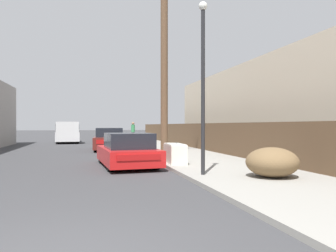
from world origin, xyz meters
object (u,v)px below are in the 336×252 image
object	(u,v)px
discarded_fridge	(175,153)
parked_sports_car_red	(127,151)
pedestrian	(133,131)
street_lamp	(203,75)
pickup_truck	(68,133)
car_parked_mid	(110,140)
brush_pile	(272,162)
utility_pole	(164,59)

from	to	relation	value
discarded_fridge	parked_sports_car_red	world-z (taller)	parked_sports_car_red
parked_sports_car_red	pedestrian	xyz separation A→B (m)	(2.64, 17.60, 0.46)
discarded_fridge	street_lamp	bearing A→B (deg)	-86.95
parked_sports_car_red	pickup_truck	xyz separation A→B (m)	(-3.21, 18.28, 0.36)
car_parked_mid	brush_pile	bearing A→B (deg)	-69.81
parked_sports_car_red	utility_pole	bearing A→B (deg)	50.65
discarded_fridge	brush_pile	distance (m)	4.44
utility_pole	street_lamp	distance (m)	6.80
brush_pile	pickup_truck	bearing A→B (deg)	106.74
parked_sports_car_red	car_parked_mid	distance (m)	8.79
parked_sports_car_red	utility_pole	xyz separation A→B (m)	(2.20, 3.10, 4.30)
parked_sports_car_red	pedestrian	bearing A→B (deg)	77.54
car_parked_mid	pickup_truck	distance (m)	9.99
brush_pile	street_lamp	bearing A→B (deg)	152.25
pickup_truck	street_lamp	xyz separation A→B (m)	(5.06, -21.73, 2.15)
parked_sports_car_red	brush_pile	distance (m)	5.67
parked_sports_car_red	pickup_truck	bearing A→B (deg)	96.03
parked_sports_car_red	street_lamp	world-z (taller)	street_lamp
utility_pole	pickup_truck	bearing A→B (deg)	109.62
car_parked_mid	pedestrian	xyz separation A→B (m)	(2.74, 8.82, 0.38)
car_parked_mid	street_lamp	distance (m)	12.63
utility_pole	parked_sports_car_red	bearing A→B (deg)	-125.43
car_parked_mid	pickup_truck	xyz separation A→B (m)	(-3.11, 9.49, 0.28)
discarded_fridge	pickup_truck	size ratio (longest dim) A/B	0.28
street_lamp	pedestrian	xyz separation A→B (m)	(0.79, 21.06, -2.05)
utility_pole	pedestrian	xyz separation A→B (m)	(0.44, 14.50, -3.84)
pedestrian	parked_sports_car_red	bearing A→B (deg)	-98.53
pickup_truck	brush_pile	xyz separation A→B (m)	(6.81, -22.65, -0.41)
street_lamp	pedestrian	distance (m)	21.17
pickup_truck	pedestrian	xyz separation A→B (m)	(5.85, -0.68, 0.10)
utility_pole	street_lamp	xyz separation A→B (m)	(-0.35, -6.55, -1.79)
car_parked_mid	street_lamp	bearing A→B (deg)	-76.48
discarded_fridge	parked_sports_car_red	size ratio (longest dim) A/B	0.38
street_lamp	pedestrian	bearing A→B (deg)	87.85
discarded_fridge	car_parked_mid	world-z (taller)	car_parked_mid
street_lamp	brush_pile	bearing A→B (deg)	-27.75
utility_pole	discarded_fridge	bearing A→B (deg)	-96.16
pickup_truck	utility_pole	bearing A→B (deg)	107.32
car_parked_mid	utility_pole	size ratio (longest dim) A/B	0.50
utility_pole	brush_pile	size ratio (longest dim) A/B	6.29
parked_sports_car_red	street_lamp	distance (m)	4.65
parked_sports_car_red	brush_pile	world-z (taller)	parked_sports_car_red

